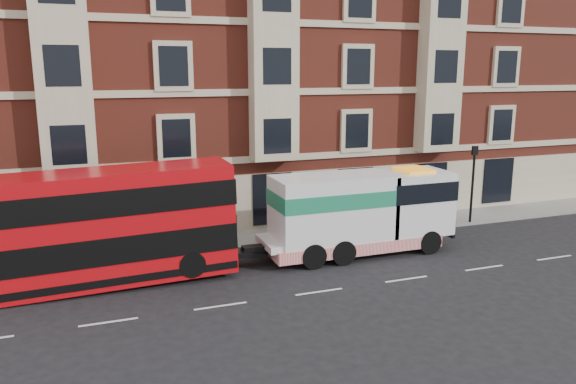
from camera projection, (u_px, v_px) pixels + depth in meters
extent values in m
plane|color=black|center=(319.00, 292.00, 22.28)|extent=(120.00, 120.00, 0.00)
cube|color=slate|center=(262.00, 238.00, 29.15)|extent=(90.00, 3.00, 0.15)
cube|color=maroon|center=(232.00, 64.00, 34.29)|extent=(45.00, 12.00, 18.00)
cylinder|color=black|center=(145.00, 215.00, 25.50)|extent=(0.14, 0.14, 4.00)
cube|color=black|center=(142.00, 170.00, 25.05)|extent=(0.35, 0.15, 0.50)
cylinder|color=black|center=(472.00, 188.00, 31.54)|extent=(0.14, 0.14, 4.00)
cube|color=black|center=(475.00, 151.00, 31.09)|extent=(0.35, 0.15, 0.50)
cube|color=red|center=(87.00, 229.00, 22.36)|extent=(11.61, 2.59, 4.56)
cube|color=black|center=(88.00, 245.00, 22.50)|extent=(11.65, 2.65, 1.09)
cube|color=black|center=(85.00, 200.00, 22.10)|extent=(11.65, 2.65, 1.04)
cylinder|color=black|center=(192.00, 264.00, 22.94)|extent=(1.08, 0.33, 1.08)
cylinder|color=black|center=(183.00, 248.00, 25.09)|extent=(1.08, 0.33, 1.08)
cube|color=silver|center=(356.00, 234.00, 26.69)|extent=(9.33, 2.38, 0.31)
cube|color=silver|center=(412.00, 201.00, 27.41)|extent=(3.32, 2.59, 3.01)
cube|color=silver|center=(333.00, 208.00, 25.97)|extent=(5.60, 2.59, 3.01)
cube|color=#1A7953|center=(333.00, 197.00, 25.86)|extent=(5.65, 2.63, 0.73)
cube|color=red|center=(352.00, 242.00, 26.70)|extent=(8.29, 2.65, 0.57)
cylinder|color=black|center=(429.00, 242.00, 26.82)|extent=(1.14, 0.36, 1.14)
cylinder|color=black|center=(403.00, 229.00, 28.96)|extent=(1.14, 0.36, 1.14)
cylinder|color=black|center=(343.00, 253.00, 25.29)|extent=(1.14, 0.41, 1.14)
cylinder|color=black|center=(322.00, 238.00, 27.44)|extent=(1.14, 0.41, 1.14)
cylinder|color=black|center=(313.00, 256.00, 24.80)|extent=(1.14, 0.41, 1.14)
cylinder|color=black|center=(295.00, 241.00, 26.95)|extent=(1.14, 0.41, 1.14)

